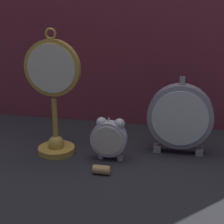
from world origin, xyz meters
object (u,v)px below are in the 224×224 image
Objects in this scene: pocket_watch_on_stand at (54,98)px; wine_cork at (101,170)px; alarm_clock_twin_bell at (110,137)px; mantel_clock_silver at (180,117)px.

pocket_watch_on_stand is 0.23m from wine_cork.
mantel_clock_silver is (0.17, 0.08, 0.04)m from alarm_clock_twin_bell.
pocket_watch_on_stand reaches higher than mantel_clock_silver.
mantel_clock_silver is at bearing 42.41° from wine_cork.
wine_cork is (0.15, -0.10, -0.15)m from pocket_watch_on_stand.
alarm_clock_twin_bell is (0.15, -0.01, -0.09)m from pocket_watch_on_stand.
pocket_watch_on_stand is 0.34m from mantel_clock_silver.
alarm_clock_twin_bell reaches higher than wine_cork.
mantel_clock_silver reaches higher than alarm_clock_twin_bell.
wine_cork is at bearing -137.59° from mantel_clock_silver.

